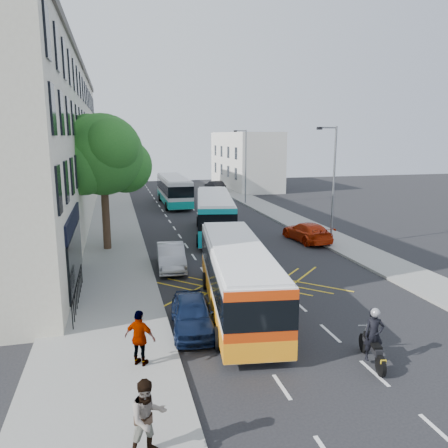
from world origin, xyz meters
TOP-DOWN VIEW (x-y plane):
  - ground at (0.00, 0.00)m, footprint 120.00×120.00m
  - pavement_left at (-8.50, 15.00)m, footprint 5.00×70.00m
  - pavement_right at (7.50, 15.00)m, footprint 3.00×70.00m
  - terrace_main at (-14.00, 24.49)m, footprint 8.30×45.00m
  - terrace_far at (-14.00, 55.00)m, footprint 8.00×20.00m
  - building_right at (11.00, 48.00)m, footprint 6.00×18.00m
  - street_tree at (-8.51, 14.97)m, footprint 6.30×5.70m
  - lamp_near at (6.20, 12.00)m, footprint 1.45×0.15m
  - lamp_far at (6.20, 32.00)m, footprint 1.45×0.15m
  - railings at (-9.70, 5.30)m, footprint 0.08×5.60m
  - bus_near at (-2.88, 3.09)m, footprint 3.81×10.72m
  - bus_mid at (-0.52, 17.81)m, footprint 4.59×11.35m
  - bus_far at (-1.51, 33.47)m, footprint 2.82×11.13m
  - motorbike at (0.26, -2.43)m, footprint 0.81×2.22m
  - parked_car_blue at (-5.15, 1.61)m, footprint 1.97×4.11m
  - parked_car_silver at (-4.90, 9.96)m, footprint 1.79×4.41m
  - red_hatchback at (5.50, 14.12)m, footprint 2.42×4.99m
  - distant_car_grey at (-0.85, 41.19)m, footprint 2.49×5.05m
  - distant_car_silver at (5.23, 40.62)m, footprint 1.77×3.57m
  - distant_car_dark at (5.50, 43.68)m, footprint 2.11×4.65m
  - pedestrian_near at (-7.38, -5.07)m, footprint 1.10×0.97m
  - pedestrian_far at (-7.31, -0.85)m, footprint 1.17×0.98m

SIDE VIEW (x-z plane):
  - ground at x=0.00m, z-range 0.00..0.00m
  - pavement_left at x=-8.50m, z-range 0.00..0.15m
  - pavement_right at x=7.50m, z-range 0.00..0.15m
  - distant_car_silver at x=5.23m, z-range 0.00..1.17m
  - parked_car_blue at x=-5.15m, z-range 0.00..1.35m
  - distant_car_grey at x=-0.85m, z-range 0.00..1.38m
  - red_hatchback at x=5.50m, z-range 0.00..1.40m
  - parked_car_silver at x=-4.90m, z-range 0.00..1.42m
  - railings at x=-9.70m, z-range 0.15..1.29m
  - distant_car_dark at x=5.50m, z-range 0.00..1.48m
  - motorbike at x=0.26m, z-range -0.06..1.93m
  - pedestrian_far at x=-7.31m, z-range 0.15..2.03m
  - pedestrian_near at x=-7.38m, z-range 0.15..2.06m
  - bus_near at x=-2.88m, z-range 0.08..3.03m
  - bus_mid at x=-0.52m, z-range 0.08..3.19m
  - bus_far at x=-1.51m, z-range 0.08..3.21m
  - building_right at x=11.00m, z-range 0.00..8.00m
  - lamp_near at x=6.20m, z-range 0.62..8.62m
  - lamp_far at x=6.20m, z-range 0.62..8.62m
  - terrace_far at x=-14.00m, z-range 0.00..10.00m
  - street_tree at x=-8.51m, z-range 1.89..10.69m
  - terrace_main at x=-14.00m, z-range 0.01..13.51m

